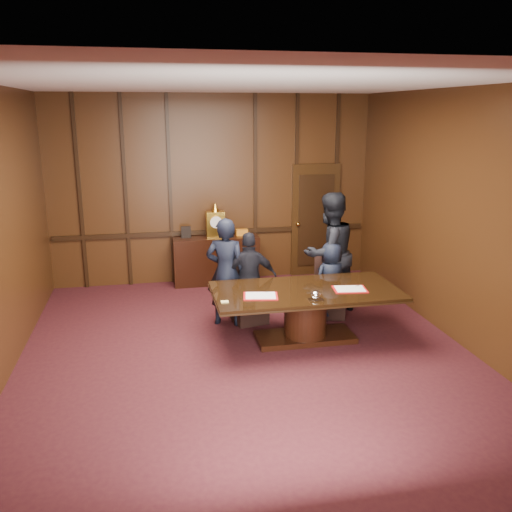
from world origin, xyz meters
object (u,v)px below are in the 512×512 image
Objects in this scene: signatory_right at (331,280)px; witness_right at (329,253)px; sideboard at (216,258)px; conference_table at (305,306)px; signatory_left at (250,278)px; witness_left at (226,272)px.

witness_right is (0.05, 0.27, 0.37)m from signatory_right.
sideboard is 0.61× the size of conference_table.
sideboard is 2.62m from signatory_right.
witness_right is (1.60, -1.84, 0.49)m from sideboard.
witness_right reaches higher than signatory_left.
witness_left reaches higher than signatory_left.
conference_table is at bearing 35.76° from signatory_right.
witness_left reaches higher than sideboard.
signatory_right is (0.65, 0.80, 0.10)m from conference_table.
witness_right is (1.35, 0.27, 0.26)m from signatory_left.
sideboard is 1.12× the size of signatory_left.
signatory_right is (1.55, -2.11, 0.12)m from sideboard.
witness_left is at bearing -14.27° from witness_right.
signatory_left is at bearing 129.09° from conference_table.
conference_table is at bearing 133.56° from signatory_left.
signatory_left is at bearing -83.26° from sideboard.
conference_table is 1.35m from witness_left.
conference_table is at bearing 159.58° from witness_left.
conference_table is 1.05m from signatory_left.
sideboard reaches higher than conference_table.
witness_left is 0.85× the size of witness_right.
witness_left is 1.73m from witness_right.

